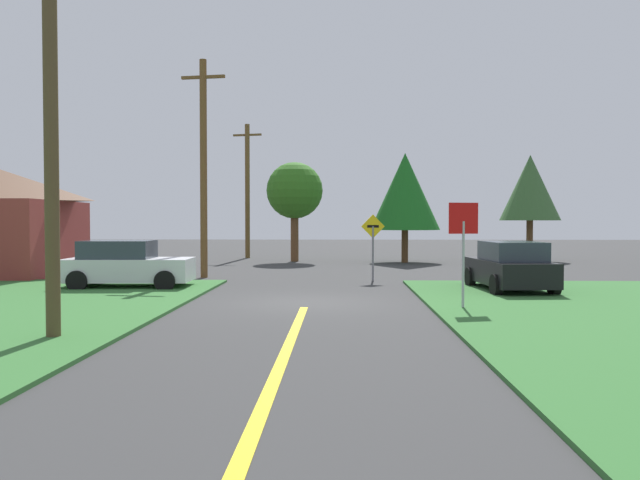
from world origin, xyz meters
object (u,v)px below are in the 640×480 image
object	(u,v)px
utility_pole_far	(247,189)
oak_tree_right	(405,192)
parked_car_near_building	(126,265)
car_on_crossroad	(510,267)
utility_pole_mid	(204,166)
pine_tree_center	(530,188)
direction_sign	(373,240)
oak_tree_left	(295,191)
stop_sign	(463,234)
utility_pole_near	(50,85)

from	to	relation	value
utility_pole_far	oak_tree_right	distance (m)	10.01
parked_car_near_building	utility_pole_far	size ratio (longest dim) A/B	0.52
car_on_crossroad	utility_pole_mid	xyz separation A→B (m)	(-10.92, 4.86, 3.68)
car_on_crossroad	pine_tree_center	world-z (taller)	pine_tree_center
utility_pole_far	direction_sign	bearing A→B (deg)	-65.22
utility_pole_far	car_on_crossroad	bearing A→B (deg)	-58.99
utility_pole_far	oak_tree_right	world-z (taller)	utility_pole_far
pine_tree_center	utility_pole_mid	bearing A→B (deg)	-145.05
pine_tree_center	oak_tree_right	bearing A→B (deg)	-167.21
oak_tree_left	oak_tree_right	xyz separation A→B (m)	(6.09, -0.72, -0.06)
stop_sign	direction_sign	size ratio (longest dim) A/B	1.09
car_on_crossroad	direction_sign	distance (m)	5.58
stop_sign	pine_tree_center	distance (m)	22.08
car_on_crossroad	utility_pole_near	bearing A→B (deg)	124.23
oak_tree_right	direction_sign	bearing A→B (deg)	-101.82
stop_sign	oak_tree_right	size ratio (longest dim) A/B	0.46
pine_tree_center	utility_pole_near	bearing A→B (deg)	-123.05
direction_sign	pine_tree_center	bearing A→B (deg)	52.98
parked_car_near_building	pine_tree_center	distance (m)	24.04
stop_sign	utility_pole_far	xyz separation A→B (m)	(-8.78, 22.89, 2.26)
utility_pole_far	utility_pole_near	bearing A→B (deg)	-89.64
stop_sign	oak_tree_right	bearing A→B (deg)	-105.27
oak_tree_left	utility_pole_mid	bearing A→B (deg)	-105.60
stop_sign	utility_pole_near	bearing A→B (deg)	13.00
utility_pole_near	utility_pole_far	xyz separation A→B (m)	(-0.17, 27.28, -0.65)
oak_tree_right	car_on_crossroad	bearing A→B (deg)	-82.48
stop_sign	direction_sign	distance (m)	8.18
utility_pole_near	oak_tree_right	world-z (taller)	utility_pole_near
utility_pole_near	utility_pole_far	world-z (taller)	utility_pole_near
oak_tree_left	pine_tree_center	distance (m)	13.36
parked_car_near_building	oak_tree_left	xyz separation A→B (m)	(4.65, 14.69, 3.13)
utility_pole_mid	utility_pole_far	world-z (taller)	utility_pole_mid
utility_pole_far	oak_tree_left	size ratio (longest dim) A/B	1.47
utility_pole_far	direction_sign	world-z (taller)	utility_pole_far
oak_tree_left	oak_tree_right	world-z (taller)	oak_tree_right
car_on_crossroad	oak_tree_left	world-z (taller)	oak_tree_left
pine_tree_center	direction_sign	bearing A→B (deg)	-127.02
utility_pole_near	pine_tree_center	world-z (taller)	utility_pole_near
direction_sign	pine_tree_center	distance (m)	16.05
parked_car_near_building	utility_pole_near	xyz separation A→B (m)	(1.72, -9.38, 4.05)
stop_sign	utility_pole_far	world-z (taller)	utility_pole_far
utility_pole_mid	pine_tree_center	bearing A→B (deg)	34.95
parked_car_near_building	utility_pole_near	size ratio (longest dim) A/B	0.45
car_on_crossroad	parked_car_near_building	size ratio (longest dim) A/B	1.00
utility_pole_near	oak_tree_left	xyz separation A→B (m)	(2.94, 24.07, -0.92)
utility_pole_mid	utility_pole_far	xyz separation A→B (m)	(-0.19, 13.64, -0.28)
utility_pole_mid	oak_tree_right	xyz separation A→B (m)	(9.00, 9.71, -0.61)
stop_sign	parked_car_near_building	size ratio (longest dim) A/B	0.65
car_on_crossroad	parked_car_near_building	xyz separation A→B (m)	(-12.66, 0.60, 0.00)
car_on_crossroad	oak_tree_right	distance (m)	15.01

